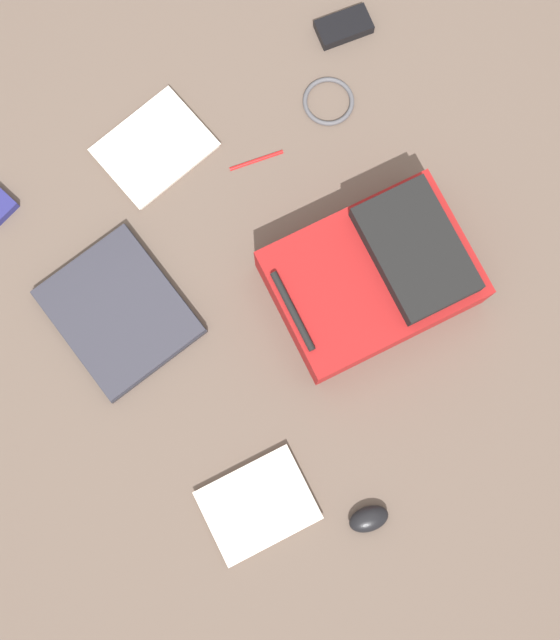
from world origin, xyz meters
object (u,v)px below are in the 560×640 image
at_px(computer_mouse, 369,519).
at_px(laptop, 119,312).
at_px(power_brick, 344,27).
at_px(pen_black, 256,160).
at_px(cable_coil, 328,101).
at_px(book_blue, 155,148).
at_px(book_manual, 258,505).
at_px(backpack, 376,275).

bearing_deg(computer_mouse, laptop, -147.75).
distance_m(power_brick, pen_black, 0.42).
distance_m(computer_mouse, cable_coil, 1.02).
distance_m(book_blue, cable_coil, 0.45).
distance_m(book_manual, computer_mouse, 0.25).
distance_m(book_blue, pen_black, 0.25).
xyz_separation_m(computer_mouse, power_brick, (-1.09, 0.53, -0.00)).
bearing_deg(cable_coil, book_blue, -101.79).
bearing_deg(computer_mouse, power_brick, 163.38).
distance_m(book_blue, computer_mouse, 1.03).
distance_m(laptop, cable_coil, 0.74).
xyz_separation_m(book_manual, computer_mouse, (0.14, 0.21, 0.01)).
height_order(backpack, cable_coil, backpack).
relative_size(book_manual, cable_coil, 1.89).
distance_m(laptop, book_blue, 0.42).
height_order(computer_mouse, power_brick, computer_mouse).
bearing_deg(laptop, book_blue, 142.06).
distance_m(book_blue, power_brick, 0.57).
height_order(book_blue, cable_coil, book_blue).
bearing_deg(power_brick, book_manual, -38.06).
relative_size(book_manual, book_blue, 0.82).
bearing_deg(backpack, book_blue, -150.21).
xyz_separation_m(laptop, pen_black, (-0.19, 0.47, -0.01)).
height_order(backpack, book_blue, backpack).
relative_size(laptop, power_brick, 2.73).
bearing_deg(laptop, power_brick, 115.57).
bearing_deg(book_blue, backpack, 29.79).
xyz_separation_m(backpack, laptop, (-0.22, -0.57, -0.06)).
height_order(laptop, cable_coil, laptop).
bearing_deg(backpack, power_brick, 157.40).
bearing_deg(power_brick, pen_black, -59.99).
xyz_separation_m(backpack, cable_coil, (-0.46, 0.13, -0.07)).
distance_m(backpack, pen_black, 0.42).
bearing_deg(computer_mouse, backpack, 159.26).
bearing_deg(laptop, pen_black, 111.91).
distance_m(laptop, pen_black, 0.50).
height_order(book_manual, cable_coil, book_manual).
relative_size(book_manual, pen_black, 1.76).
relative_size(computer_mouse, pen_black, 0.66).
bearing_deg(computer_mouse, cable_coil, 166.01).
bearing_deg(pen_black, power_brick, 120.01).
bearing_deg(book_manual, power_brick, 141.94).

